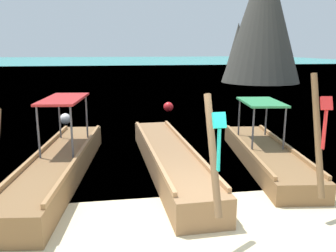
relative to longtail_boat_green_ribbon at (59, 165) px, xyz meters
name	(u,v)px	position (x,y,z in m)	size (l,w,h in m)	color
ground	(200,233)	(2.81, -3.14, -0.35)	(120.00, 120.00, 0.00)	beige
sea_water	(120,65)	(2.81, 58.46, -0.35)	(120.00, 120.00, 0.00)	teal
longtail_boat_green_ribbon	(59,165)	(0.00, 0.00, 0.00)	(1.86, 7.07, 2.31)	brown
longtail_boat_turquoise_ribbon	(169,159)	(2.79, 0.10, -0.03)	(1.35, 7.30, 2.46)	olive
longtail_boat_red_ribbon	(266,154)	(5.52, 0.19, -0.04)	(1.87, 6.11, 2.72)	brown
karst_rock	(262,19)	(14.99, 22.92, 5.42)	(7.19, 7.19, 11.88)	#47443D
mooring_buoy_near	(168,107)	(4.13, 8.68, -0.10)	(0.50, 0.50, 0.50)	red
mooring_buoy_far	(65,119)	(-0.65, 6.46, -0.11)	(0.47, 0.47, 0.47)	white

